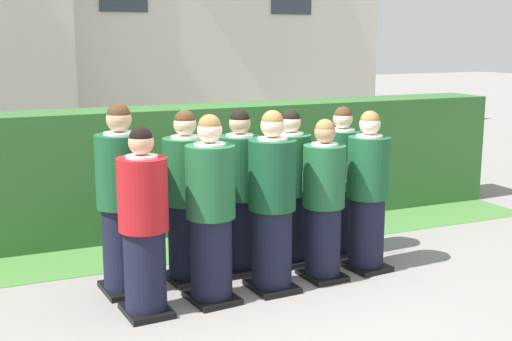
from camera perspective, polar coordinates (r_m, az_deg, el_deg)
The scene contains 13 objects.
ground_plane at distance 6.28m, azimuth 1.01°, elevation -9.89°, with size 60.00×60.00×0.00m, color gray.
student_in_red_blazer at distance 5.57m, azimuth -9.43°, elevation -4.71°, with size 0.41×0.51×1.57m.
student_front_row_1 at distance 5.77m, azimuth -3.83°, elevation -3.69°, with size 0.43×0.54×1.63m.
student_front_row_2 at distance 6.03m, azimuth 1.37°, elevation -3.01°, with size 0.42×0.49×1.63m.
student_front_row_3 at distance 6.35m, azimuth 5.71°, elevation -2.83°, with size 0.40×0.49×1.52m.
student_front_row_4 at distance 6.66m, azimuth 9.38°, elevation -2.06°, with size 0.41×0.52×1.57m.
student_rear_row_0 at distance 6.09m, azimuth -11.21°, elevation -2.77°, with size 0.44×0.51×1.70m.
student_rear_row_1 at distance 6.29m, azimuth -5.88°, elevation -2.57°, with size 0.42×0.53×1.61m.
student_rear_row_2 at distance 6.51m, azimuth -1.35°, elevation -2.14°, with size 0.41×0.50×1.59m.
student_rear_row_3 at distance 6.76m, azimuth 2.89°, elevation -1.76°, with size 0.41×0.46×1.57m.
student_rear_row_4 at distance 7.11m, azimuth 7.18°, elevation -1.20°, with size 0.41×0.47×1.56m.
hedge at distance 8.09m, azimuth -5.72°, elevation 0.24°, with size 8.37×0.70×1.46m.
lawn_strip at distance 7.53m, azimuth -3.67°, elevation -6.24°, with size 8.37×0.90×0.01m, color #477A38.
Camera 1 is at (-2.49, -5.30, 2.25)m, focal length 47.48 mm.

